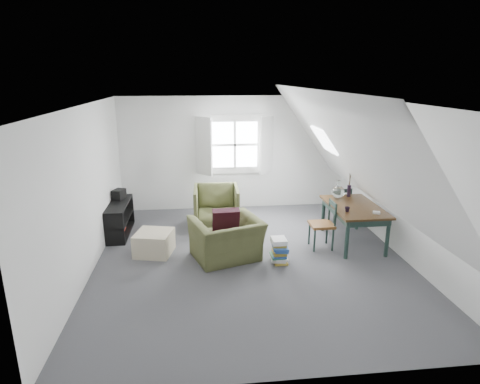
{
  "coord_description": "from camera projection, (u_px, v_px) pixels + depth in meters",
  "views": [
    {
      "loc": [
        -0.85,
        -5.98,
        2.92
      ],
      "look_at": [
        -0.12,
        0.6,
        0.98
      ],
      "focal_mm": 30.0,
      "sensor_mm": 36.0,
      "label": 1
    }
  ],
  "objects": [
    {
      "name": "media_shelf",
      "position": [
        118.0,
        221.0,
        7.57
      ],
      "size": [
        0.4,
        1.19,
        0.61
      ],
      "rotation": [
        0.0,
        0.0,
        0.06
      ],
      "color": "black",
      "rests_on": "floor"
    },
    {
      "name": "dining_chair_near",
      "position": [
        323.0,
        224.0,
        6.94
      ],
      "size": [
        0.4,
        0.4,
        0.85
      ],
      "rotation": [
        0.0,
        0.0,
        -1.5
      ],
      "color": "brown",
      "rests_on": "floor"
    },
    {
      "name": "ottoman",
      "position": [
        154.0,
        243.0,
        6.77
      ],
      "size": [
        0.69,
        0.69,
        0.39
      ],
      "primitive_type": "cube",
      "rotation": [
        0.0,
        0.0,
        -0.23
      ],
      "color": "#C0B495",
      "rests_on": "floor"
    },
    {
      "name": "vase_twigs",
      "position": [
        349.0,
        190.0,
        7.57
      ],
      "size": [
        0.07,
        0.08,
        0.56
      ],
      "rotation": [
        0.0,
        0.0,
        0.25
      ],
      "color": "black",
      "rests_on": "dining_table"
    },
    {
      "name": "demijohn",
      "position": [
        338.0,
        191.0,
        7.45
      ],
      "size": [
        0.24,
        0.24,
        0.34
      ],
      "rotation": [
        0.0,
        0.0,
        0.23
      ],
      "color": "silver",
      "rests_on": "dining_table"
    },
    {
      "name": "dining_chair_far",
      "position": [
        340.0,
        205.0,
        8.01
      ],
      "size": [
        0.38,
        0.38,
        0.8
      ],
      "rotation": [
        0.0,
        0.0,
        2.87
      ],
      "color": "brown",
      "rests_on": "floor"
    },
    {
      "name": "wall_left",
      "position": [
        87.0,
        191.0,
        6.0
      ],
      "size": [
        0.0,
        5.5,
        5.5
      ],
      "primitive_type": "plane",
      "rotation": [
        1.57,
        0.0,
        1.57
      ],
      "color": "white",
      "rests_on": "ground"
    },
    {
      "name": "magazine_stack",
      "position": [
        279.0,
        251.0,
        6.45
      ],
      "size": [
        0.3,
        0.36,
        0.4
      ],
      "rotation": [
        0.0,
        0.0,
        -0.17
      ],
      "color": "#B29933",
      "rests_on": "floor"
    },
    {
      "name": "electronics_box",
      "position": [
        119.0,
        195.0,
        7.73
      ],
      "size": [
        0.26,
        0.31,
        0.21
      ],
      "primitive_type": "cube",
      "rotation": [
        0.0,
        0.0,
        -0.34
      ],
      "color": "black",
      "rests_on": "media_shelf"
    },
    {
      "name": "paper_box",
      "position": [
        376.0,
        213.0,
        6.66
      ],
      "size": [
        0.13,
        0.11,
        0.04
      ],
      "primitive_type": "cube",
      "rotation": [
        0.0,
        0.0,
        -0.35
      ],
      "color": "white",
      "rests_on": "dining_table"
    },
    {
      "name": "wall_right",
      "position": [
        404.0,
        182.0,
        6.52
      ],
      "size": [
        0.0,
        5.5,
        5.5
      ],
      "primitive_type": "plane",
      "rotation": [
        1.57,
        0.0,
        -1.57
      ],
      "color": "white",
      "rests_on": "ground"
    },
    {
      "name": "wall_back",
      "position": [
        235.0,
        153.0,
        8.88
      ],
      "size": [
        5.0,
        0.0,
        5.0
      ],
      "primitive_type": "plane",
      "rotation": [
        1.57,
        0.0,
        0.0
      ],
      "color": "white",
      "rests_on": "ground"
    },
    {
      "name": "dormer_window",
      "position": [
        235.0,
        145.0,
        8.76
      ],
      "size": [
        1.71,
        0.35,
        1.3
      ],
      "color": "white",
      "rests_on": "wall_back"
    },
    {
      "name": "armchair_near",
      "position": [
        227.0,
        258.0,
        6.64
      ],
      "size": [
        1.29,
        1.21,
        0.69
      ],
      "primitive_type": "imported",
      "rotation": [
        0.0,
        0.0,
        3.46
      ],
      "color": "#4A4E2C",
      "rests_on": "floor"
    },
    {
      "name": "slope_right",
      "position": [
        350.0,
        151.0,
        6.28
      ],
      "size": [
        3.19,
        5.5,
        4.48
      ],
      "primitive_type": "plane",
      "rotation": [
        0.0,
        -2.19,
        0.0
      ],
      "color": "white",
      "rests_on": "wall_right"
    },
    {
      "name": "wall_front",
      "position": [
        294.0,
        266.0,
        3.64
      ],
      "size": [
        5.0,
        0.0,
        5.0
      ],
      "primitive_type": "plane",
      "rotation": [
        -1.57,
        0.0,
        0.0
      ],
      "color": "white",
      "rests_on": "ground"
    },
    {
      "name": "floor",
      "position": [
        251.0,
        259.0,
        6.61
      ],
      "size": [
        5.5,
        5.5,
        0.0
      ],
      "primitive_type": "plane",
      "color": "#48484C",
      "rests_on": "ground"
    },
    {
      "name": "armchair_far",
      "position": [
        217.0,
        225.0,
        8.09
      ],
      "size": [
        0.9,
        0.93,
        0.82
      ],
      "primitive_type": "imported",
      "rotation": [
        0.0,
        0.0,
        -0.03
      ],
      "color": "#4A4E2C",
      "rests_on": "floor"
    },
    {
      "name": "slope_left",
      "position": [
        149.0,
        155.0,
        5.95
      ],
      "size": [
        3.19,
        5.5,
        4.48
      ],
      "primitive_type": "plane",
      "rotation": [
        0.0,
        2.19,
        0.0
      ],
      "color": "white",
      "rests_on": "wall_left"
    },
    {
      "name": "skylight",
      "position": [
        324.0,
        140.0,
        7.53
      ],
      "size": [
        0.35,
        0.75,
        0.47
      ],
      "primitive_type": "cube",
      "rotation": [
        0.0,
        0.95,
        0.0
      ],
      "color": "white",
      "rests_on": "slope_right"
    },
    {
      "name": "dining_table",
      "position": [
        354.0,
        211.0,
        7.1
      ],
      "size": [
        0.84,
        1.4,
        0.7
      ],
      "rotation": [
        0.0,
        0.0,
        -0.04
      ],
      "color": "black",
      "rests_on": "floor"
    },
    {
      "name": "throw_pillow",
      "position": [
        226.0,
        221.0,
        6.61
      ],
      "size": [
        0.46,
        0.28,
        0.46
      ],
      "primitive_type": "cube",
      "rotation": [
        0.31,
        0.0,
        0.06
      ],
      "color": "#320D19",
      "rests_on": "armchair_near"
    },
    {
      "name": "ceiling",
      "position": [
        252.0,
        105.0,
        5.91
      ],
      "size": [
        5.5,
        5.5,
        0.0
      ],
      "primitive_type": "plane",
      "rotation": [
        3.14,
        0.0,
        0.0
      ],
      "color": "white",
      "rests_on": "wall_back"
    },
    {
      "name": "cup",
      "position": [
        347.0,
        212.0,
        6.76
      ],
      "size": [
        0.1,
        0.1,
        0.08
      ],
      "primitive_type": "imported",
      "rotation": [
        0.0,
        0.0,
        -0.07
      ],
      "color": "black",
      "rests_on": "dining_table"
    }
  ]
}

